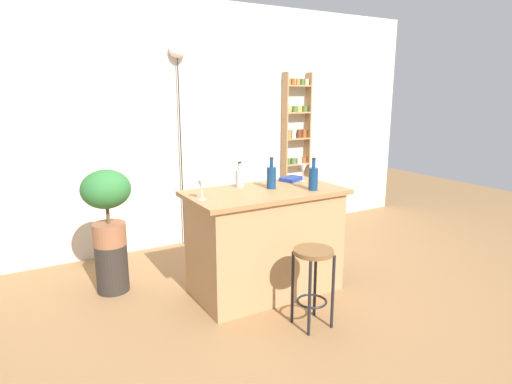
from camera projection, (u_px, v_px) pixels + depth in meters
ground at (283, 303)px, 3.74m from camera, size 12.00×12.00×0.00m
back_wall at (193, 125)px, 5.07m from camera, size 6.40×0.10×2.80m
kitchen_counter at (265, 241)px, 3.88m from camera, size 1.38×0.73×0.94m
bar_stool at (313, 270)px, 3.29m from camera, size 0.31×0.31×0.63m
spice_shelf at (296, 151)px, 5.72m from camera, size 0.39×0.13×2.03m
plant_stool at (112, 268)px, 3.93m from camera, size 0.29×0.29×0.44m
potted_plant at (107, 200)px, 3.78m from camera, size 0.43×0.39×0.68m
bottle_sauce_amber at (271, 177)px, 3.83m from camera, size 0.08×0.08×0.28m
bottle_wine_red at (240, 178)px, 3.88m from camera, size 0.08×0.08×0.23m
bottle_soda_blue at (313, 178)px, 3.77m from camera, size 0.08×0.08×0.28m
wine_glass_left at (202, 185)px, 3.42m from camera, size 0.07×0.07×0.16m
wine_glass_center at (303, 169)px, 4.15m from camera, size 0.07×0.07×0.16m
cookbook at (291, 179)px, 4.19m from camera, size 0.25×0.22×0.03m
pendant_globe_light at (177, 55)px, 4.70m from camera, size 0.18×0.18×2.32m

